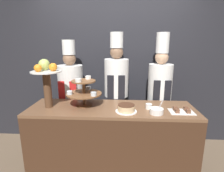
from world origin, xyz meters
The scene contains 11 objects.
wall_back centered at (0.00, 1.20, 1.40)m, with size 10.00×0.06×2.80m.
buffet_counter centered at (0.00, 0.31, 0.45)m, with size 2.05×0.62×0.90m.
tiered_stand centered at (-0.35, 0.36, 1.09)m, with size 0.45×0.45×0.37m.
fruit_pedestal centered at (-0.79, 0.30, 1.28)m, with size 0.36×0.36×0.59m.
cake_round centered at (0.18, 0.18, 0.94)m, with size 0.25×0.25×0.09m.
cup_white centered at (0.45, 0.29, 0.93)m, with size 0.08×0.08×0.06m.
cake_square_tray centered at (0.82, 0.20, 0.91)m, with size 0.28×0.19×0.05m.
serving_bowl_near centered at (0.52, 0.14, 0.93)m, with size 0.15×0.15×0.17m.
chef_left centered at (-0.66, 0.83, 0.94)m, with size 0.38×0.38×1.72m.
chef_center_left centered at (0.04, 0.83, 1.02)m, with size 0.36×0.36×1.83m.
chef_center_right centered at (0.69, 0.83, 0.99)m, with size 0.35×0.35×1.82m.
Camera 1 is at (0.12, -1.73, 1.67)m, focal length 28.00 mm.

